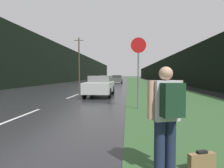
# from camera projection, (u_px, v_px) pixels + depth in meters

# --- Properties ---
(grass_verge) EXTENTS (6.00, 240.00, 0.02)m
(grass_verge) POSITION_uv_depth(u_px,v_px,m) (142.00, 82.00, 41.15)
(grass_verge) COLOR #33562D
(grass_verge) RESTS_ON ground_plane
(lane_stripe_b) EXTENTS (0.12, 3.00, 0.01)m
(lane_stripe_b) POSITION_uv_depth(u_px,v_px,m) (21.00, 116.00, 7.30)
(lane_stripe_b) COLOR silver
(lane_stripe_b) RESTS_ON ground_plane
(lane_stripe_c) EXTENTS (0.12, 3.00, 0.01)m
(lane_stripe_c) POSITION_uv_depth(u_px,v_px,m) (73.00, 96.00, 14.27)
(lane_stripe_c) COLOR silver
(lane_stripe_c) RESTS_ON ground_plane
(lane_stripe_d) EXTENTS (0.12, 3.00, 0.01)m
(lane_stripe_d) POSITION_uv_depth(u_px,v_px,m) (91.00, 89.00, 21.24)
(lane_stripe_d) COLOR silver
(lane_stripe_d) RESTS_ON ground_plane
(lane_stripe_e) EXTENTS (0.12, 3.00, 0.01)m
(lane_stripe_e) POSITION_uv_depth(u_px,v_px,m) (100.00, 86.00, 28.21)
(lane_stripe_e) COLOR silver
(lane_stripe_e) RESTS_ON ground_plane
(treeline_far_side) EXTENTS (2.00, 140.00, 7.32)m
(treeline_far_side) POSITION_uv_depth(u_px,v_px,m) (75.00, 67.00, 52.26)
(treeline_far_side) COLOR black
(treeline_far_side) RESTS_ON ground_plane
(treeline_near_side) EXTENTS (2.00, 140.00, 5.13)m
(treeline_near_side) POSITION_uv_depth(u_px,v_px,m) (163.00, 71.00, 50.53)
(treeline_near_side) COLOR black
(treeline_near_side) RESTS_ON ground_plane
(utility_pole_far) EXTENTS (1.80, 0.24, 8.53)m
(utility_pole_far) POSITION_uv_depth(u_px,v_px,m) (79.00, 60.00, 37.70)
(utility_pole_far) COLOR #4C3823
(utility_pole_far) RESTS_ON ground_plane
(stop_sign) EXTENTS (0.67, 0.07, 3.14)m
(stop_sign) POSITION_uv_depth(u_px,v_px,m) (138.00, 66.00, 8.71)
(stop_sign) COLOR slate
(stop_sign) RESTS_ON ground_plane
(hitchhiker_with_backpack) EXTENTS (0.55, 0.48, 1.63)m
(hitchhiker_with_backpack) POSITION_uv_depth(u_px,v_px,m) (167.00, 113.00, 2.95)
(hitchhiker_with_backpack) COLOR #1E2847
(hitchhiker_with_backpack) RESTS_ON ground_plane
(suitcase) EXTENTS (0.45, 0.24, 0.33)m
(suitcase) POSITION_uv_depth(u_px,v_px,m) (202.00, 162.00, 3.10)
(suitcase) COLOR olive
(suitcase) RESTS_ON ground_plane
(car_passing_near) EXTENTS (1.85, 4.54, 1.45)m
(car_passing_near) POSITION_uv_depth(u_px,v_px,m) (100.00, 86.00, 14.34)
(car_passing_near) COLOR #BCBCBC
(car_passing_near) RESTS_ON ground_plane
(car_passing_far) EXTENTS (1.98, 4.04, 1.48)m
(car_passing_far) POSITION_uv_depth(u_px,v_px,m) (117.00, 79.00, 36.51)
(car_passing_far) COLOR #4C514C
(car_passing_far) RESTS_ON ground_plane
(car_oncoming) EXTENTS (2.02, 4.53, 1.43)m
(car_oncoming) POSITION_uv_depth(u_px,v_px,m) (103.00, 78.00, 47.65)
(car_oncoming) COLOR #9E9EA3
(car_oncoming) RESTS_ON ground_plane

